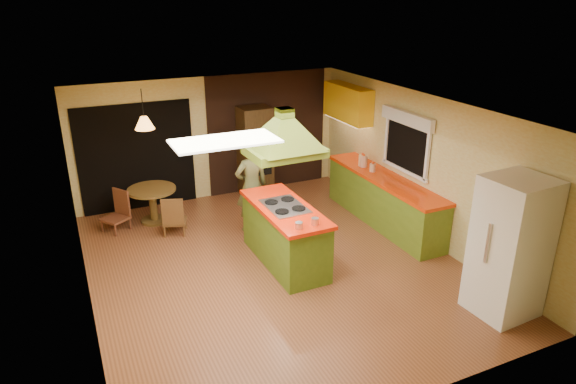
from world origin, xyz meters
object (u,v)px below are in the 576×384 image
man (252,186)px  wall_oven (255,152)px  canister_large (362,160)px  refrigerator (510,247)px  kitchen_island (285,234)px  dining_table (152,199)px

man → wall_oven: (0.69, 1.61, 0.09)m
wall_oven → canister_large: size_ratio=8.71×
man → refrigerator: refrigerator is taller
kitchen_island → canister_large: (2.20, 1.27, 0.54)m
kitchen_island → wall_oven: wall_oven is taller
refrigerator → dining_table: (-3.72, 4.86, -0.49)m
kitchen_island → dining_table: 2.90m
refrigerator → kitchen_island: bearing=127.6°
dining_table → refrigerator: bearing=-52.5°
man → dining_table: size_ratio=1.91×
wall_oven → dining_table: bearing=-168.0°
refrigerator → dining_table: bearing=124.2°
man → kitchen_island: bearing=88.4°
man → canister_large: bearing=175.1°
kitchen_island → wall_oven: 3.02m
man → canister_large: man is taller
man → wall_oven: 1.75m
wall_oven → canister_large: (1.56, -1.65, 0.09)m
refrigerator → canister_large: (0.09, 3.71, 0.07)m
man → refrigerator: size_ratio=0.88×
refrigerator → wall_oven: 5.56m
dining_table → wall_oven: bearing=12.7°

